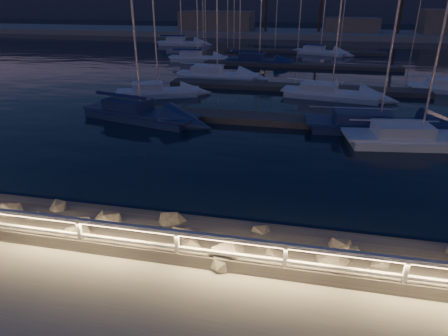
{
  "coord_description": "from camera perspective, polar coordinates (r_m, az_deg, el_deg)",
  "views": [
    {
      "loc": [
        1.26,
        -8.87,
        7.02
      ],
      "look_at": [
        -1.52,
        4.0,
        1.27
      ],
      "focal_mm": 32.0,
      "sensor_mm": 36.0,
      "label": 1
    }
  ],
  "objects": [
    {
      "name": "guard_rail",
      "position": [
        10.93,
        3.07,
        -11.31
      ],
      "size": [
        44.11,
        0.12,
        1.06
      ],
      "color": "white",
      "rests_on": "ground"
    },
    {
      "name": "sailboat_i",
      "position": [
        51.03,
        -3.92,
        15.47
      ],
      "size": [
        7.25,
        2.72,
        12.15
      ],
      "rotation": [
        0.0,
        0.0,
        0.08
      ],
      "color": "silver",
      "rests_on": "ground"
    },
    {
      "name": "distant_hills",
      "position": [
        144.48,
        3.09,
        22.68
      ],
      "size": [
        230.0,
        37.5,
        18.0
      ],
      "color": "#3C475D",
      "rests_on": "ground"
    },
    {
      "name": "harbor_water",
      "position": [
        40.89,
        10.4,
        11.97
      ],
      "size": [
        400.0,
        440.0,
        0.6
      ],
      "color": "black",
      "rests_on": "ground"
    },
    {
      "name": "far_shore",
      "position": [
        83.2,
        11.8,
        18.52
      ],
      "size": [
        160.0,
        14.0,
        5.2
      ],
      "color": "#A7A397",
      "rests_on": "ground"
    },
    {
      "name": "sailboat_k",
      "position": [
        58.41,
        13.43,
        15.91
      ],
      "size": [
        7.53,
        4.49,
        12.38
      ],
      "rotation": [
        0.0,
        0.0,
        -0.36
      ],
      "color": "silver",
      "rests_on": "ground"
    },
    {
      "name": "sailboat_g",
      "position": [
        33.33,
        14.73,
        10.37
      ],
      "size": [
        8.02,
        3.59,
        13.17
      ],
      "rotation": [
        0.0,
        0.0,
        -0.17
      ],
      "color": "silver",
      "rests_on": "ground"
    },
    {
      "name": "sailboat_f",
      "position": [
        39.87,
        -1.26,
        13.24
      ],
      "size": [
        7.97,
        2.59,
        13.47
      ],
      "rotation": [
        0.0,
        0.0,
        -0.02
      ],
      "color": "silver",
      "rests_on": "ground"
    },
    {
      "name": "ground",
      "position": [
        11.38,
        3.33,
        -14.54
      ],
      "size": [
        400.0,
        400.0,
        0.0
      ],
      "primitive_type": "plane",
      "color": "#A7A397",
      "rests_on": "ground"
    },
    {
      "name": "sailboat_e",
      "position": [
        33.24,
        -9.64,
        10.78
      ],
      "size": [
        6.81,
        4.17,
        11.32
      ],
      "rotation": [
        0.0,
        0.0,
        0.38
      ],
      "color": "silver",
      "rests_on": "ground"
    },
    {
      "name": "floating_docks",
      "position": [
        42.04,
        10.54,
        13.06
      ],
      "size": [
        22.0,
        36.0,
        0.4
      ],
      "color": "#5E554E",
      "rests_on": "ground"
    },
    {
      "name": "sailboat_m",
      "position": [
        67.56,
        -6.21,
        17.41
      ],
      "size": [
        7.96,
        2.9,
        13.37
      ],
      "rotation": [
        0.0,
        0.0,
        0.07
      ],
      "color": "silver",
      "rests_on": "ground"
    },
    {
      "name": "sailboat_j",
      "position": [
        49.03,
        4.83,
        15.1
      ],
      "size": [
        7.8,
        3.47,
        12.87
      ],
      "rotation": [
        0.0,
        0.0,
        -0.17
      ],
      "color": "navy",
      "rests_on": "ground"
    },
    {
      "name": "sailboat_c",
      "position": [
        24.29,
        25.77,
        4.0
      ],
      "size": [
        8.43,
        3.58,
        13.87
      ],
      "rotation": [
        0.0,
        0.0,
        0.14
      ],
      "color": "silver",
      "rests_on": "ground"
    },
    {
      "name": "riprap",
      "position": [
        12.4,
        7.44,
        -12.01
      ],
      "size": [
        31.19,
        3.23,
        1.47
      ],
      "color": "slate",
      "rests_on": "ground"
    },
    {
      "name": "sailboat_d",
      "position": [
        25.96,
        20.79,
        5.98
      ],
      "size": [
        8.96,
        3.35,
        14.83
      ],
      "rotation": [
        0.0,
        0.0,
        0.08
      ],
      "color": "navy",
      "rests_on": "ground"
    },
    {
      "name": "sailboat_b",
      "position": [
        27.18,
        -12.14,
        7.79
      ],
      "size": [
        8.42,
        4.35,
        13.82
      ],
      "rotation": [
        0.0,
        0.0,
        -0.26
      ],
      "color": "navy",
      "rests_on": "ground"
    }
  ]
}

